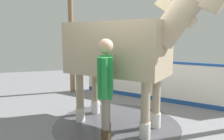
{
  "coord_description": "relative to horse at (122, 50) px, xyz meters",
  "views": [
    {
      "loc": [
        1.48,
        3.71,
        1.8
      ],
      "look_at": [
        0.41,
        0.15,
        1.22
      ],
      "focal_mm": 33.67,
      "sensor_mm": 36.0,
      "label": 1
    }
  ],
  "objects": [
    {
      "name": "roof_post_far",
      "position": [
        0.66,
        -3.07,
        -0.08
      ],
      "size": [
        0.16,
        0.16,
        2.96
      ],
      "primitive_type": "cylinder",
      "color": "olive",
      "rests_on": "ground"
    },
    {
      "name": "barrier_wall",
      "position": [
        -1.44,
        -1.45,
        -1.02
      ],
      "size": [
        3.09,
        3.43,
        1.15
      ],
      "color": "white",
      "rests_on": "ground"
    },
    {
      "name": "wet_patch",
      "position": [
        0.08,
        -0.09,
        -1.55
      ],
      "size": [
        2.62,
        2.62,
        0.0
      ],
      "primitive_type": "cylinder",
      "color": "#4C4C54",
      "rests_on": "ground"
    },
    {
      "name": "ground_plane",
      "position": [
        -0.11,
        0.17,
        -1.57
      ],
      "size": [
        16.0,
        16.0,
        0.02
      ],
      "primitive_type": "cube",
      "color": "gray"
    },
    {
      "name": "handler",
      "position": [
        0.52,
        0.73,
        -0.52
      ],
      "size": [
        0.37,
        0.67,
        1.78
      ],
      "rotation": [
        0.0,
        0.0,
        5.95
      ],
      "color": "#47331E",
      "rests_on": "ground"
    },
    {
      "name": "horse",
      "position": [
        0.0,
        0.0,
        0.0
      ],
      "size": [
        2.41,
        2.62,
        2.69
      ],
      "rotation": [
        0.0,
        0.0,
        2.3
      ],
      "color": "tan",
      "rests_on": "ground"
    }
  ]
}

